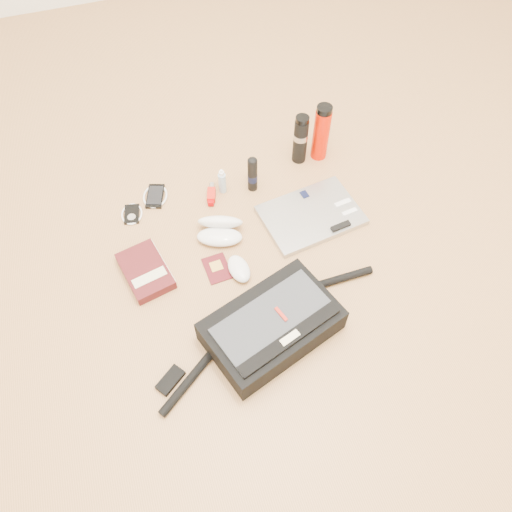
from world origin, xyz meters
name	(u,v)px	position (x,y,z in m)	size (l,w,h in m)	color
ground	(265,273)	(0.00, 0.00, 0.00)	(4.00, 4.00, 0.00)	#A87746
messenger_bag	(271,326)	(-0.06, -0.23, 0.05)	(0.84, 0.38, 0.12)	black
laptop	(312,215)	(0.25, 0.18, 0.01)	(0.40, 0.30, 0.04)	#A5A5A7
book	(146,271)	(-0.41, 0.13, 0.02)	(0.19, 0.25, 0.04)	#411012
passport	(217,268)	(-0.16, 0.07, 0.00)	(0.09, 0.12, 0.01)	#470C12
mouse	(239,269)	(-0.09, 0.03, 0.02)	(0.08, 0.13, 0.04)	silver
sunglasses_case	(220,230)	(-0.11, 0.21, 0.03)	(0.21, 0.19, 0.10)	silver
ipod	(132,214)	(-0.41, 0.42, 0.01)	(0.10, 0.10, 0.01)	black
phone	(155,196)	(-0.30, 0.48, 0.01)	(0.12, 0.14, 0.01)	black
inhaler	(211,194)	(-0.09, 0.41, 0.01)	(0.06, 0.11, 0.03)	red
spray_bottle	(222,182)	(-0.04, 0.42, 0.05)	(0.04, 0.04, 0.12)	#93B2C7
aerosol_can	(253,174)	(0.08, 0.40, 0.08)	(0.05, 0.05, 0.17)	black
thermos_black	(300,139)	(0.32, 0.49, 0.11)	(0.07, 0.07, 0.23)	black
thermos_red	(321,133)	(0.41, 0.49, 0.13)	(0.09, 0.09, 0.26)	red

